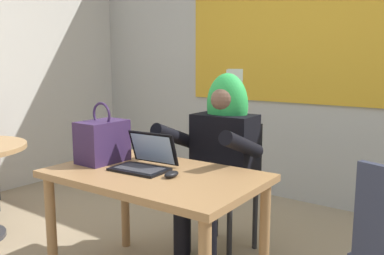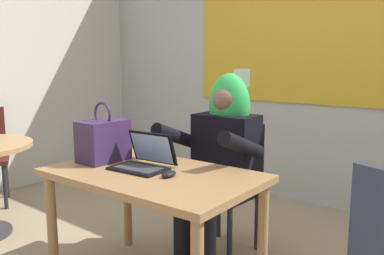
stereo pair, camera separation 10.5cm
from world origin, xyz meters
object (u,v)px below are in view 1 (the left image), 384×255
desk_main (155,188)px  computer_mouse (171,174)px  handbag (102,141)px  person_costumed (220,150)px  chair_at_desk (229,178)px  laptop (145,161)px

desk_main → computer_mouse: (0.14, -0.02, 0.11)m
desk_main → computer_mouse: 0.18m
desk_main → handbag: size_ratio=3.27×
person_costumed → computer_mouse: size_ratio=12.11×
desk_main → person_costumed: size_ratio=0.98×
desk_main → handbag: handbag is taller
desk_main → handbag: bearing=-178.9°
computer_mouse → desk_main: bearing=168.6°
handbag → chair_at_desk: bearing=57.2°
laptop → handbag: bearing=-178.3°
person_costumed → handbag: bearing=-41.1°
laptop → person_costumed: bearing=70.7°
person_costumed → handbag: 0.79m
desk_main → computer_mouse: size_ratio=11.89×
computer_mouse → handbag: 0.58m
chair_at_desk → person_costumed: 0.27m
chair_at_desk → laptop: size_ratio=2.62×
chair_at_desk → computer_mouse: 0.79m
desk_main → laptop: laptop is taller
person_costumed → computer_mouse: person_costumed is taller
person_costumed → chair_at_desk: bearing=177.8°
laptop → computer_mouse: 0.25m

